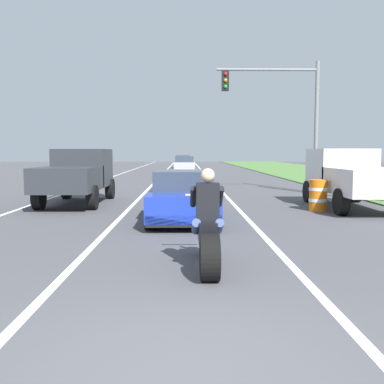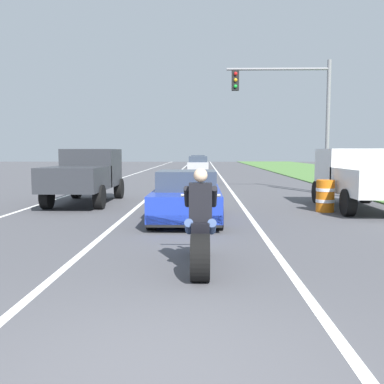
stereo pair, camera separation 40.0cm
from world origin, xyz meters
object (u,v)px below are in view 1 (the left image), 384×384
sports_car_blue (183,197)px  distant_car_far_ahead (184,165)px  pickup_truck_left_lane_dark_grey (77,173)px  distant_car_further_ahead (183,161)px  motorcycle_with_rider (208,233)px  construction_barrel_nearest (318,195)px  pickup_truck_right_shoulder_white (350,175)px  traffic_light_mast_near (285,105)px

sports_car_blue → distant_car_far_ahead: size_ratio=1.08×
pickup_truck_left_lane_dark_grey → distant_car_further_ahead: bearing=83.9°
motorcycle_with_rider → distant_car_further_ahead: motorcycle_with_rider is taller
construction_barrel_nearest → pickup_truck_right_shoulder_white: bearing=28.5°
construction_barrel_nearest → traffic_light_mast_near: bearing=86.5°
motorcycle_with_rider → sports_car_blue: size_ratio=0.51×
motorcycle_with_rider → pickup_truck_left_lane_dark_grey: pickup_truck_left_lane_dark_grey is taller
traffic_light_mast_near → distant_car_further_ahead: bearing=98.9°
pickup_truck_right_shoulder_white → pickup_truck_left_lane_dark_grey: bearing=171.6°
motorcycle_with_rider → pickup_truck_left_lane_dark_grey: (-4.22, 8.93, 0.51)m
motorcycle_with_rider → pickup_truck_right_shoulder_white: size_ratio=0.46×
pickup_truck_left_lane_dark_grey → construction_barrel_nearest: 8.38m
pickup_truck_left_lane_dark_grey → traffic_light_mast_near: (8.49, 4.41, 2.90)m
pickup_truck_right_shoulder_white → distant_car_far_ahead: size_ratio=1.20×
pickup_truck_right_shoulder_white → motorcycle_with_rider: bearing=-124.3°
motorcycle_with_rider → pickup_truck_left_lane_dark_grey: bearing=115.3°
distant_car_far_ahead → distant_car_further_ahead: size_ratio=1.00×
pickup_truck_left_lane_dark_grey → distant_car_far_ahead: 22.39m
motorcycle_with_rider → construction_barrel_nearest: motorcycle_with_rider is taller
pickup_truck_left_lane_dark_grey → distant_car_further_ahead: (3.71, 34.88, -0.33)m
sports_car_blue → traffic_light_mast_near: traffic_light_mast_near is taller
pickup_truck_right_shoulder_white → construction_barrel_nearest: bearing=-151.5°
construction_barrel_nearest → distant_car_far_ahead: bearing=100.0°
motorcycle_with_rider → pickup_truck_right_shoulder_white: pickup_truck_right_shoulder_white is taller
sports_car_blue → pickup_truck_left_lane_dark_grey: size_ratio=0.90×
construction_barrel_nearest → distant_car_further_ahead: bearing=96.8°
construction_barrel_nearest → distant_car_further_ahead: (-4.38, 36.95, 0.27)m
pickup_truck_right_shoulder_white → distant_car_further_ahead: 36.70m
sports_car_blue → pickup_truck_left_lane_dark_grey: 5.43m
sports_car_blue → construction_barrel_nearest: bearing=22.3°
traffic_light_mast_near → distant_car_further_ahead: (-4.78, 30.47, -3.23)m
motorcycle_with_rider → pickup_truck_right_shoulder_white: bearing=55.7°
pickup_truck_left_lane_dark_grey → construction_barrel_nearest: pickup_truck_left_lane_dark_grey is taller
sports_car_blue → construction_barrel_nearest: 4.61m
distant_car_further_ahead → pickup_truck_right_shoulder_white: bearing=-81.1°
distant_car_far_ahead → distant_car_further_ahead: (-0.15, 12.83, 0.00)m
motorcycle_with_rider → distant_car_far_ahead: size_ratio=0.55×
motorcycle_with_rider → pickup_truck_left_lane_dark_grey: size_ratio=0.46×
motorcycle_with_rider → construction_barrel_nearest: bearing=60.5°
motorcycle_with_rider → distant_car_far_ahead: (-0.36, 30.98, 0.18)m
sports_car_blue → traffic_light_mast_near: size_ratio=0.72×
pickup_truck_left_lane_dark_grey → traffic_light_mast_near: size_ratio=0.80×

